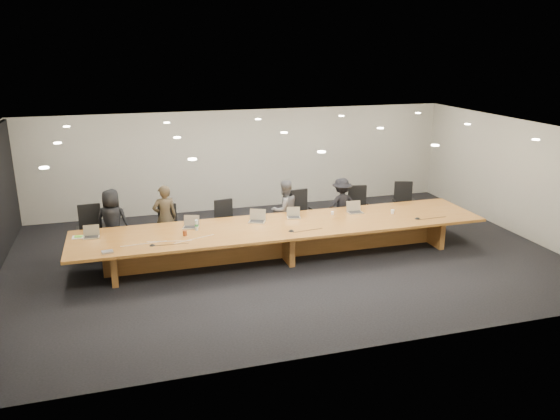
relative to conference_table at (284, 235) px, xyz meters
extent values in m
plane|color=black|center=(0.00, 0.00, -0.52)|extent=(12.00, 12.00, 0.00)
cube|color=silver|center=(0.00, 4.00, 0.88)|extent=(12.00, 0.02, 2.80)
cube|color=#965A20|center=(0.00, 0.00, 0.20)|extent=(9.00, 1.80, 0.06)
cube|color=brown|center=(0.00, 0.00, -0.18)|extent=(7.65, 0.15, 0.69)
cube|color=brown|center=(-3.60, 0.00, -0.18)|extent=(0.12, 1.26, 0.69)
cube|color=brown|center=(0.00, 0.00, -0.18)|extent=(0.12, 1.26, 0.69)
cube|color=brown|center=(3.60, 0.00, -0.18)|extent=(0.12, 1.26, 0.69)
imported|color=black|center=(-3.59, 1.26, 0.23)|extent=(0.84, 0.68, 1.50)
imported|color=#342B1C|center=(-2.45, 1.27, 0.23)|extent=(0.59, 0.43, 1.51)
imported|color=#545456|center=(0.36, 1.13, 0.21)|extent=(0.83, 0.73, 1.46)
imported|color=black|center=(1.88, 1.27, 0.16)|extent=(0.91, 0.55, 1.37)
cylinder|color=#B4C5BF|center=(-1.88, 0.19, 0.34)|extent=(0.07, 0.07, 0.22)
cylinder|color=brown|center=(-2.16, -0.10, 0.28)|extent=(0.10, 0.10, 0.11)
cone|color=white|center=(1.29, 0.39, 0.27)|extent=(0.08, 0.08, 0.08)
cone|color=white|center=(2.66, 0.06, 0.28)|extent=(0.09, 0.09, 0.10)
cube|color=white|center=(-4.26, 0.41, 0.24)|extent=(0.25, 0.20, 0.01)
cube|color=#68C735|center=(-4.26, 0.39, 0.26)|extent=(0.17, 0.12, 0.02)
cube|color=#A1A1A5|center=(-3.69, -0.64, 0.25)|extent=(0.23, 0.18, 0.03)
cone|color=black|center=(-2.85, -0.50, 0.24)|extent=(0.13, 0.13, 0.03)
cone|color=black|center=(0.02, -0.46, 0.25)|extent=(0.15, 0.15, 0.03)
cone|color=black|center=(3.02, -0.46, 0.25)|extent=(0.16, 0.16, 0.03)
camera|label=1|loc=(-3.28, -10.80, 4.01)|focal=35.00mm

